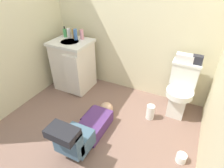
{
  "coord_description": "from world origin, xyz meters",
  "views": [
    {
      "loc": [
        0.95,
        -1.51,
        1.81
      ],
      "look_at": [
        0.04,
        0.36,
        0.45
      ],
      "focal_mm": 29.56,
      "sensor_mm": 36.0,
      "label": 1
    }
  ],
  "objects_px": {
    "toilet": "(181,90)",
    "vanity_cabinet": "(74,65)",
    "faucet": "(76,35)",
    "paper_towel_roll": "(150,112)",
    "tissue_box": "(185,58)",
    "bottle_white": "(69,33)",
    "soap_dispenser": "(65,33)",
    "toiletry_bag": "(198,60)",
    "bottle_pink": "(82,34)",
    "bottle_blue": "(75,34)",
    "toilet_paper_roll": "(181,158)",
    "person_plumber": "(86,129)",
    "bottle_amber": "(74,34)"
  },
  "relations": [
    {
      "from": "toilet",
      "to": "vanity_cabinet",
      "type": "distance_m",
      "value": 1.7
    },
    {
      "from": "vanity_cabinet",
      "to": "faucet",
      "type": "bearing_deg",
      "value": 91.31
    },
    {
      "from": "paper_towel_roll",
      "to": "faucet",
      "type": "bearing_deg",
      "value": 165.67
    },
    {
      "from": "tissue_box",
      "to": "bottle_white",
      "type": "distance_m",
      "value": 1.76
    },
    {
      "from": "vanity_cabinet",
      "to": "soap_dispenser",
      "type": "xyz_separation_m",
      "value": [
        -0.19,
        0.13,
        0.47
      ]
    },
    {
      "from": "toiletry_bag",
      "to": "soap_dispenser",
      "type": "bearing_deg",
      "value": -177.92
    },
    {
      "from": "toiletry_bag",
      "to": "bottle_pink",
      "type": "height_order",
      "value": "bottle_pink"
    },
    {
      "from": "toilet",
      "to": "bottle_white",
      "type": "distance_m",
      "value": 1.88
    },
    {
      "from": "bottle_blue",
      "to": "bottle_pink",
      "type": "relative_size",
      "value": 1.11
    },
    {
      "from": "toilet",
      "to": "bottle_pink",
      "type": "height_order",
      "value": "bottle_pink"
    },
    {
      "from": "tissue_box",
      "to": "toilet_paper_roll",
      "type": "distance_m",
      "value": 1.21
    },
    {
      "from": "person_plumber",
      "to": "bottle_pink",
      "type": "bearing_deg",
      "value": 123.24
    },
    {
      "from": "toilet",
      "to": "toilet_paper_roll",
      "type": "xyz_separation_m",
      "value": [
        0.2,
        -0.82,
        -0.32
      ]
    },
    {
      "from": "soap_dispenser",
      "to": "bottle_amber",
      "type": "relative_size",
      "value": 1.11
    },
    {
      "from": "tissue_box",
      "to": "paper_towel_roll",
      "type": "height_order",
      "value": "tissue_box"
    },
    {
      "from": "faucet",
      "to": "bottle_white",
      "type": "height_order",
      "value": "bottle_white"
    },
    {
      "from": "bottle_white",
      "to": "paper_towel_roll",
      "type": "relative_size",
      "value": 0.69
    },
    {
      "from": "paper_towel_roll",
      "to": "toiletry_bag",
      "type": "bearing_deg",
      "value": 45.35
    },
    {
      "from": "vanity_cabinet",
      "to": "soap_dispenser",
      "type": "bearing_deg",
      "value": 146.9
    },
    {
      "from": "faucet",
      "to": "bottle_amber",
      "type": "xyz_separation_m",
      "value": [
        -0.02,
        -0.01,
        0.02
      ]
    },
    {
      "from": "faucet",
      "to": "toilet_paper_roll",
      "type": "xyz_separation_m",
      "value": [
        1.9,
        -0.86,
        -0.82
      ]
    },
    {
      "from": "toiletry_bag",
      "to": "paper_towel_roll",
      "type": "bearing_deg",
      "value": -134.65
    },
    {
      "from": "bottle_white",
      "to": "faucet",
      "type": "bearing_deg",
      "value": 14.08
    },
    {
      "from": "soap_dispenser",
      "to": "bottle_amber",
      "type": "height_order",
      "value": "soap_dispenser"
    },
    {
      "from": "toilet",
      "to": "bottle_blue",
      "type": "relative_size",
      "value": 4.54
    },
    {
      "from": "bottle_pink",
      "to": "paper_towel_roll",
      "type": "xyz_separation_m",
      "value": [
        1.29,
        -0.37,
        -0.79
      ]
    },
    {
      "from": "tissue_box",
      "to": "soap_dispenser",
      "type": "relative_size",
      "value": 1.33
    },
    {
      "from": "bottle_blue",
      "to": "bottle_pink",
      "type": "xyz_separation_m",
      "value": [
        0.07,
        0.07,
        -0.01
      ]
    },
    {
      "from": "bottle_white",
      "to": "bottle_amber",
      "type": "xyz_separation_m",
      "value": [
        0.08,
        0.02,
        0.0
      ]
    },
    {
      "from": "person_plumber",
      "to": "vanity_cabinet",
      "type": "bearing_deg",
      "value": 131.47
    },
    {
      "from": "person_plumber",
      "to": "bottle_pink",
      "type": "height_order",
      "value": "bottle_pink"
    },
    {
      "from": "toilet",
      "to": "bottle_pink",
      "type": "relative_size",
      "value": 5.05
    },
    {
      "from": "toiletry_bag",
      "to": "bottle_blue",
      "type": "height_order",
      "value": "bottle_blue"
    },
    {
      "from": "tissue_box",
      "to": "soap_dispenser",
      "type": "bearing_deg",
      "value": -177.75
    },
    {
      "from": "soap_dispenser",
      "to": "toilet_paper_roll",
      "type": "xyz_separation_m",
      "value": [
        2.09,
        -0.84,
        -0.84
      ]
    },
    {
      "from": "toilet",
      "to": "paper_towel_roll",
      "type": "height_order",
      "value": "toilet"
    },
    {
      "from": "faucet",
      "to": "tissue_box",
      "type": "distance_m",
      "value": 1.66
    },
    {
      "from": "toilet",
      "to": "vanity_cabinet",
      "type": "xyz_separation_m",
      "value": [
        -1.7,
        -0.11,
        0.05
      ]
    },
    {
      "from": "tissue_box",
      "to": "paper_towel_roll",
      "type": "relative_size",
      "value": 1.03
    },
    {
      "from": "vanity_cabinet",
      "to": "faucet",
      "type": "height_order",
      "value": "faucet"
    },
    {
      "from": "faucet",
      "to": "bottle_pink",
      "type": "xyz_separation_m",
      "value": [
        0.11,
        0.02,
        0.02
      ]
    },
    {
      "from": "soap_dispenser",
      "to": "bottle_pink",
      "type": "distance_m",
      "value": 0.3
    },
    {
      "from": "person_plumber",
      "to": "tissue_box",
      "type": "distance_m",
      "value": 1.53
    },
    {
      "from": "tissue_box",
      "to": "toilet_paper_roll",
      "type": "xyz_separation_m",
      "value": [
        0.24,
        -0.92,
        -0.75
      ]
    },
    {
      "from": "toiletry_bag",
      "to": "soap_dispenser",
      "type": "distance_m",
      "value": 2.0
    },
    {
      "from": "bottle_pink",
      "to": "toilet_paper_roll",
      "type": "relative_size",
      "value": 1.35
    },
    {
      "from": "bottle_amber",
      "to": "toilet",
      "type": "bearing_deg",
      "value": -1.09
    },
    {
      "from": "soap_dispenser",
      "to": "bottle_blue",
      "type": "height_order",
      "value": "same"
    },
    {
      "from": "soap_dispenser",
      "to": "toilet_paper_roll",
      "type": "bearing_deg",
      "value": -21.99
    },
    {
      "from": "faucet",
      "to": "bottle_blue",
      "type": "bearing_deg",
      "value": -53.85
    }
  ]
}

